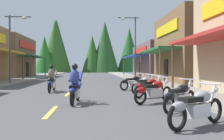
# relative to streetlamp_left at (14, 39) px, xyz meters

# --- Properties ---
(ground) EXTENTS (10.22, 81.86, 0.10)m
(ground) POSITION_rel_streetlamp_left_xyz_m (5.17, 4.22, -3.80)
(ground) COLOR #4C4C4F
(sidewalk_left) EXTENTS (2.79, 81.86, 0.12)m
(sidewalk_left) POSITION_rel_streetlamp_left_xyz_m (-1.34, 4.22, -3.69)
(sidewalk_left) COLOR gray
(sidewalk_left) RESTS_ON ground
(sidewalk_right) EXTENTS (2.79, 81.86, 0.12)m
(sidewalk_right) POSITION_rel_streetlamp_left_xyz_m (11.67, 4.22, -3.69)
(sidewalk_right) COLOR gray
(sidewalk_right) RESTS_ON ground
(centerline_dashes) EXTENTS (0.16, 56.23, 0.01)m
(centerline_dashes) POSITION_rel_streetlamp_left_xyz_m (5.17, 6.85, -3.74)
(centerline_dashes) COLOR #E0C64C
(centerline_dashes) RESTS_ON ground
(storefront_left_far) EXTENTS (8.42, 11.03, 5.61)m
(storefront_left_far) POSITION_rel_streetlamp_left_xyz_m (-6.01, 15.16, -0.94)
(storefront_left_far) COLOR brown
(storefront_left_far) RESTS_ON ground
(storefront_right_middle) EXTENTS (9.42, 9.22, 6.18)m
(storefront_right_middle) POSITION_rel_streetlamp_left_xyz_m (16.84, 0.95, -0.66)
(storefront_right_middle) COLOR brown
(storefront_right_middle) RESTS_ON ground
(storefront_right_far) EXTENTS (9.76, 13.07, 4.60)m
(storefront_right_far) POSITION_rel_streetlamp_left_xyz_m (17.00, 13.98, -1.44)
(storefront_right_far) COLOR brown
(storefront_right_far) RESTS_ON ground
(streetlamp_left) EXTENTS (2.12, 0.30, 5.68)m
(streetlamp_left) POSITION_rel_streetlamp_left_xyz_m (0.00, 0.00, 0.00)
(streetlamp_left) COLOR #474C51
(streetlamp_left) RESTS_ON ground
(streetlamp_right) EXTENTS (2.12, 0.30, 6.39)m
(streetlamp_right) POSITION_rel_streetlamp_left_xyz_m (10.36, 3.53, 0.40)
(streetlamp_right) COLOR #474C51
(streetlamp_right) RESTS_ON ground
(motorcycle_parked_right_0) EXTENTS (1.84, 1.26, 1.04)m
(motorcycle_parked_right_0) POSITION_rel_streetlamp_left_xyz_m (8.97, -15.79, -3.26)
(motorcycle_parked_right_0) COLOR black
(motorcycle_parked_right_0) RESTS_ON ground
(motorcycle_parked_right_1) EXTENTS (1.59, 1.57, 1.04)m
(motorcycle_parked_right_1) POSITION_rel_streetlamp_left_xyz_m (9.30, -13.64, -3.26)
(motorcycle_parked_right_1) COLOR black
(motorcycle_parked_right_1) RESTS_ON ground
(motorcycle_parked_right_2) EXTENTS (1.84, 1.26, 1.04)m
(motorcycle_parked_right_2) POSITION_rel_streetlamp_left_xyz_m (8.90, -11.72, -3.26)
(motorcycle_parked_right_2) COLOR black
(motorcycle_parked_right_2) RESTS_ON ground
(motorcycle_parked_right_3) EXTENTS (1.74, 1.40, 1.04)m
(motorcycle_parked_right_3) POSITION_rel_streetlamp_left_xyz_m (9.15, -9.74, -3.26)
(motorcycle_parked_right_3) COLOR black
(motorcycle_parked_right_3) RESTS_ON ground
(motorcycle_parked_right_4) EXTENTS (1.66, 1.50, 1.04)m
(motorcycle_parked_right_4) POSITION_rel_streetlamp_left_xyz_m (9.24, -7.98, -3.26)
(motorcycle_parked_right_4) COLOR black
(motorcycle_parked_right_4) RESTS_ON ground
(motorcycle_parked_right_5) EXTENTS (1.90, 1.17, 1.04)m
(motorcycle_parked_right_5) POSITION_rel_streetlamp_left_xyz_m (9.00, -5.92, -3.26)
(motorcycle_parked_right_5) COLOR black
(motorcycle_parked_right_5) RESTS_ON ground
(rider_cruising_lead) EXTENTS (0.60, 2.14, 1.57)m
(rider_cruising_lead) POSITION_rel_streetlamp_left_xyz_m (5.79, -11.59, -3.09)
(rider_cruising_lead) COLOR black
(rider_cruising_lead) RESTS_ON ground
(rider_cruising_trailing) EXTENTS (0.60, 2.14, 1.57)m
(rider_cruising_trailing) POSITION_rel_streetlamp_left_xyz_m (4.13, -6.82, -3.09)
(rider_cruising_trailing) COLOR black
(rider_cruising_trailing) RESTS_ON ground
(treeline_backdrop) EXTENTS (27.50, 11.18, 13.91)m
(treeline_backdrop) POSITION_rel_streetlamp_left_xyz_m (2.96, 46.11, 2.52)
(treeline_backdrop) COLOR #326023
(treeline_backdrop) RESTS_ON ground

